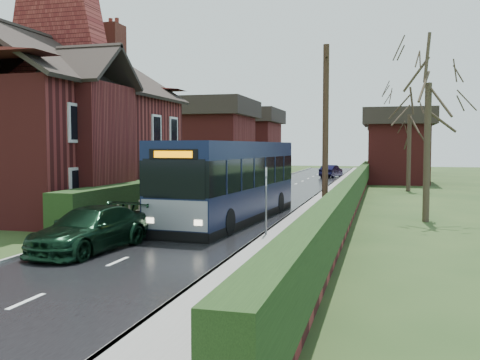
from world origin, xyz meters
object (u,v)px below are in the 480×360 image
(bus_stop_sign, at_px, (266,191))
(telegraph_pole, at_px, (325,133))
(bus, at_px, (231,182))
(brick_house, at_px, (63,124))
(car_silver, at_px, (232,190))
(car_green, at_px, (90,229))

(bus_stop_sign, relative_size, telegraph_pole, 0.34)
(bus, xyz_separation_m, telegraph_pole, (4.00, 0.58, 2.10))
(bus, bearing_deg, bus_stop_sign, -54.28)
(brick_house, xyz_separation_m, bus, (9.53, -1.90, -2.66))
(car_silver, bearing_deg, brick_house, -123.79)
(car_green, relative_size, telegraph_pole, 0.62)
(car_silver, xyz_separation_m, bus_stop_sign, (4.70, -12.27, 1.05))
(bus, distance_m, car_silver, 8.72)
(bus, distance_m, car_green, 8.05)
(bus_stop_sign, distance_m, telegraph_pole, 5.24)
(bus, xyz_separation_m, car_silver, (-2.30, 8.34, -1.09))
(brick_house, height_order, car_silver, brick_house)
(car_green, xyz_separation_m, bus_stop_sign, (4.80, 3.68, 0.99))
(bus_stop_sign, height_order, telegraph_pole, telegraph_pole)
(brick_house, bearing_deg, telegraph_pole, -5.58)
(car_silver, relative_size, telegraph_pole, 0.48)
(car_silver, distance_m, bus_stop_sign, 13.18)
(telegraph_pole, bearing_deg, car_green, -136.96)
(bus_stop_sign, xyz_separation_m, telegraph_pole, (1.60, 4.51, 2.14))
(telegraph_pole, bearing_deg, car_silver, 120.09)
(brick_house, height_order, bus_stop_sign, brick_house)
(bus, bearing_deg, car_green, -103.19)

